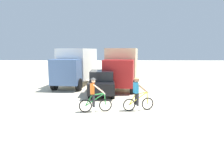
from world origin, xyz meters
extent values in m
plane|color=beige|center=(0.00, 0.00, 0.00)|extent=(120.00, 120.00, 0.00)
cube|color=white|center=(-3.13, 10.37, 2.00)|extent=(3.05, 5.47, 2.70)
cube|color=#4C6B9E|center=(-3.57, 7.00, 1.50)|extent=(2.38, 1.77, 2.00)
cube|color=black|center=(-3.66, 6.30, 1.85)|extent=(2.02, 0.34, 0.80)
cylinder|color=black|center=(-2.55, 6.97, 0.50)|extent=(0.45, 1.03, 1.00)
cylinder|color=black|center=(-4.57, 7.23, 0.50)|extent=(0.45, 1.03, 1.00)
cylinder|color=black|center=(-1.90, 11.91, 0.50)|extent=(0.45, 1.03, 1.00)
cylinder|color=black|center=(-3.92, 12.18, 0.50)|extent=(0.45, 1.03, 1.00)
cube|color=#CCB78E|center=(1.01, 9.36, 2.00)|extent=(3.05, 5.47, 2.70)
cube|color=#B21E1E|center=(0.57, 5.99, 1.50)|extent=(2.38, 1.77, 2.00)
cube|color=black|center=(0.48, 5.30, 1.85)|extent=(2.02, 0.34, 0.80)
cylinder|color=black|center=(1.59, 5.96, 0.50)|extent=(0.45, 1.03, 1.00)
cylinder|color=black|center=(-0.43, 6.22, 0.50)|extent=(0.45, 1.03, 1.00)
cylinder|color=black|center=(2.24, 10.91, 0.50)|extent=(0.45, 1.03, 1.00)
cylinder|color=black|center=(0.21, 11.17, 0.50)|extent=(0.45, 1.03, 1.00)
cube|color=black|center=(-0.62, 5.57, 0.70)|extent=(1.86, 4.24, 0.76)
cube|color=black|center=(-0.61, 5.42, 1.42)|extent=(1.65, 2.14, 0.68)
cylinder|color=black|center=(-1.43, 6.85, 0.32)|extent=(0.23, 0.64, 0.64)
cylinder|color=black|center=(0.13, 6.89, 0.32)|extent=(0.23, 0.64, 0.64)
cylinder|color=black|center=(-1.37, 4.25, 0.32)|extent=(0.23, 0.64, 0.64)
cylinder|color=black|center=(0.19, 4.29, 0.32)|extent=(0.23, 0.64, 0.64)
torus|color=black|center=(-0.17, 1.16, 0.34)|extent=(0.68, 0.19, 0.68)
cylinder|color=silver|center=(-0.17, 1.16, 0.34)|extent=(0.09, 0.09, 0.08)
torus|color=black|center=(-1.20, 0.96, 0.34)|extent=(0.68, 0.19, 0.68)
cylinder|color=silver|center=(-1.20, 0.96, 0.34)|extent=(0.09, 0.09, 0.08)
cylinder|color=green|center=(-0.71, 1.05, 0.66)|extent=(1.02, 0.25, 0.68)
cylinder|color=green|center=(-0.54, 1.09, 0.94)|extent=(0.66, 0.18, 0.13)
cylinder|color=green|center=(-1.03, 0.99, 0.62)|extent=(0.39, 0.12, 0.59)
cylinder|color=green|center=(-0.20, 1.15, 0.66)|extent=(0.11, 0.07, 0.64)
cylinder|color=silver|center=(-0.22, 1.15, 0.98)|extent=(0.14, 0.52, 0.04)
cube|color=black|center=(-0.86, 1.02, 0.93)|extent=(0.26, 0.16, 0.06)
cube|color=orange|center=(-0.84, 1.03, 1.24)|extent=(0.26, 0.35, 0.56)
sphere|color=beige|center=(-0.78, 1.04, 1.64)|extent=(0.22, 0.22, 0.22)
cone|color=#333333|center=(-0.78, 1.04, 1.77)|extent=(0.32, 0.32, 0.10)
cylinder|color=#26262B|center=(-0.81, 1.16, 0.63)|extent=(0.12, 0.12, 0.66)
cylinder|color=#26262B|center=(-0.76, 0.91, 0.63)|extent=(0.12, 0.12, 0.66)
cylinder|color=beige|center=(-0.55, 1.27, 1.23)|extent=(0.62, 0.21, 0.53)
cylinder|color=beige|center=(-0.48, 0.91, 1.23)|extent=(0.63, 0.13, 0.53)
torus|color=black|center=(2.08, 1.49, 0.34)|extent=(0.67, 0.24, 0.68)
cylinder|color=silver|center=(2.08, 1.49, 0.34)|extent=(0.10, 0.10, 0.08)
torus|color=black|center=(1.07, 1.20, 0.34)|extent=(0.67, 0.24, 0.68)
cylinder|color=silver|center=(1.07, 1.20, 0.34)|extent=(0.10, 0.10, 0.08)
cylinder|color=gold|center=(1.56, 1.34, 0.66)|extent=(1.00, 0.33, 0.68)
cylinder|color=gold|center=(1.72, 1.39, 0.94)|extent=(0.65, 0.23, 0.13)
cylinder|color=gold|center=(1.24, 1.25, 0.62)|extent=(0.39, 0.15, 0.59)
cylinder|color=gold|center=(2.06, 1.48, 0.66)|extent=(0.11, 0.08, 0.64)
cylinder|color=silver|center=(2.04, 1.48, 0.98)|extent=(0.18, 0.51, 0.04)
cube|color=black|center=(1.41, 1.30, 0.93)|extent=(0.26, 0.18, 0.06)
cube|color=teal|center=(1.43, 1.30, 1.24)|extent=(0.28, 0.36, 0.56)
sphere|color=#A87A5B|center=(1.48, 1.32, 1.64)|extent=(0.22, 0.22, 0.22)
cone|color=tan|center=(1.48, 1.32, 1.77)|extent=(0.32, 0.32, 0.10)
cylinder|color=#26262B|center=(1.45, 1.44, 0.63)|extent=(0.12, 0.12, 0.66)
cylinder|color=#26262B|center=(1.52, 1.19, 0.63)|extent=(0.12, 0.12, 0.66)
cylinder|color=#A87A5B|center=(1.70, 1.57, 1.23)|extent=(0.61, 0.26, 0.53)
cylinder|color=#A87A5B|center=(1.80, 1.22, 1.23)|extent=(0.62, 0.18, 0.53)
cube|color=#9E2D2D|center=(-1.26, 5.56, 0.28)|extent=(0.72, 0.76, 0.56)
camera|label=1|loc=(0.35, -9.91, 3.18)|focal=34.79mm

